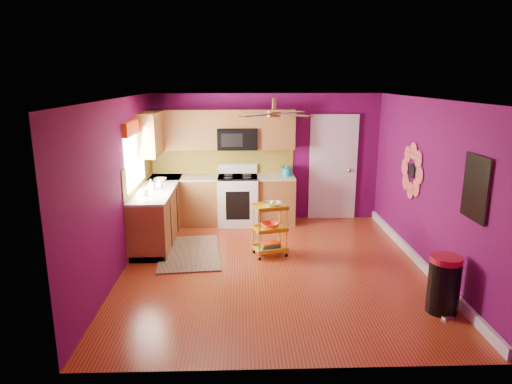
{
  "coord_description": "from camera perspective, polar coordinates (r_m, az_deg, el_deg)",
  "views": [
    {
      "loc": [
        -0.47,
        -6.41,
        2.78
      ],
      "look_at": [
        -0.25,
        0.4,
        1.07
      ],
      "focal_mm": 32.0,
      "sensor_mm": 36.0,
      "label": 1
    }
  ],
  "objects": [
    {
      "name": "soap_bottle_b",
      "position": [
        7.97,
        -12.01,
        1.0
      ],
      "size": [
        0.13,
        0.13,
        0.16
      ],
      "primitive_type": "imported",
      "color": "white",
      "rests_on": "lower_cabinets"
    },
    {
      "name": "room_envelope",
      "position": [
        6.53,
        2.57,
        3.93
      ],
      "size": [
        4.54,
        5.04,
        2.52
      ],
      "color": "#5F0A4D",
      "rests_on": "ground"
    },
    {
      "name": "ground",
      "position": [
        7.0,
        2.2,
        -9.33
      ],
      "size": [
        5.0,
        5.0,
        0.0
      ],
      "primitive_type": "plane",
      "color": "maroon",
      "rests_on": "ground"
    },
    {
      "name": "shag_rug",
      "position": [
        7.57,
        -8.31,
        -7.53
      ],
      "size": [
        1.11,
        1.66,
        0.02
      ],
      "primitive_type": "cube",
      "rotation": [
        0.0,
        0.0,
        0.1
      ],
      "color": "black",
      "rests_on": "ground"
    },
    {
      "name": "counter_dish",
      "position": [
        8.55,
        -11.88,
        1.52
      ],
      "size": [
        0.23,
        0.23,
        0.06
      ],
      "primitive_type": "imported",
      "color": "white",
      "rests_on": "lower_cabinets"
    },
    {
      "name": "panel_door",
      "position": [
        9.23,
        9.59,
        2.9
      ],
      "size": [
        0.95,
        0.11,
        2.15
      ],
      "color": "white",
      "rests_on": "ground"
    },
    {
      "name": "rolling_cart",
      "position": [
        7.29,
        1.83,
        -4.43
      ],
      "size": [
        0.59,
        0.49,
        0.91
      ],
      "color": "yellow",
      "rests_on": "ground"
    },
    {
      "name": "left_window",
      "position": [
        7.74,
        -14.95,
        5.83
      ],
      "size": [
        0.08,
        1.35,
        1.08
      ],
      "color": "white",
      "rests_on": "ground"
    },
    {
      "name": "soap_bottle_a",
      "position": [
        7.91,
        -13.01,
        0.93
      ],
      "size": [
        0.08,
        0.08,
        0.18
      ],
      "primitive_type": "imported",
      "color": "#EA3F72",
      "rests_on": "lower_cabinets"
    },
    {
      "name": "upper_cabinetry",
      "position": [
        8.68,
        -6.98,
        7.46
      ],
      "size": [
        2.8,
        2.3,
        1.26
      ],
      "color": "brown",
      "rests_on": "ground"
    },
    {
      "name": "trash_can",
      "position": [
        6.06,
        22.42,
        -10.61
      ],
      "size": [
        0.47,
        0.48,
        0.72
      ],
      "color": "black",
      "rests_on": "ground"
    },
    {
      "name": "counter_cup",
      "position": [
        7.55,
        -13.85,
        -0.04
      ],
      "size": [
        0.14,
        0.14,
        0.11
      ],
      "primitive_type": "imported",
      "color": "white",
      "rests_on": "lower_cabinets"
    },
    {
      "name": "toaster",
      "position": [
        8.94,
        3.8,
        2.73
      ],
      "size": [
        0.22,
        0.15,
        0.18
      ],
      "primitive_type": "cube",
      "color": "beige",
      "rests_on": "lower_cabinets"
    },
    {
      "name": "ceiling_fan",
      "position": [
        6.65,
        2.27,
        9.83
      ],
      "size": [
        1.01,
        1.01,
        0.26
      ],
      "color": "#BF8C3F",
      "rests_on": "ground"
    },
    {
      "name": "right_wall_art",
      "position": [
        6.78,
        21.68,
        1.69
      ],
      "size": [
        0.04,
        2.74,
        1.04
      ],
      "color": "black",
      "rests_on": "ground"
    },
    {
      "name": "teal_kettle",
      "position": [
        8.81,
        3.88,
        2.52
      ],
      "size": [
        0.18,
        0.18,
        0.21
      ],
      "color": "teal",
      "rests_on": "lower_cabinets"
    },
    {
      "name": "lower_cabinets",
      "position": [
        8.6,
        -7.61,
        -1.9
      ],
      "size": [
        2.81,
        2.31,
        0.94
      ],
      "color": "brown",
      "rests_on": "ground"
    },
    {
      "name": "electric_range",
      "position": [
        8.89,
        -2.28,
        -0.94
      ],
      "size": [
        0.76,
        0.66,
        1.13
      ],
      "color": "white",
      "rests_on": "ground"
    }
  ]
}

